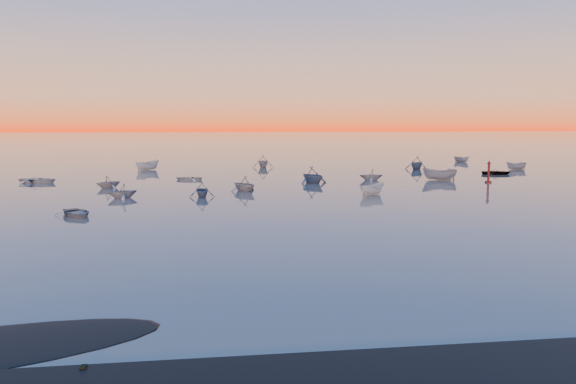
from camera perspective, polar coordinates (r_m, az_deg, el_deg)
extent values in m
plane|color=#6E645B|center=(120.29, -6.16, 3.55)|extent=(600.00, 600.00, 0.00)
imported|color=slate|center=(47.60, -20.69, -2.30)|extent=(4.03, 3.27, 0.94)
imported|color=silver|center=(57.94, 8.53, -0.30)|extent=(3.24, 3.71, 1.21)
imported|color=slate|center=(60.65, -4.46, 0.09)|extent=(3.86, 3.42, 1.26)
cylinder|color=#4D1110|center=(73.38, 19.67, 0.95)|extent=(0.79, 0.79, 0.26)
cylinder|color=#4D1110|center=(73.27, 19.71, 1.80)|extent=(0.28, 0.28, 2.29)
cone|color=#4D1110|center=(73.17, 19.75, 2.87)|extent=(0.53, 0.53, 0.44)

